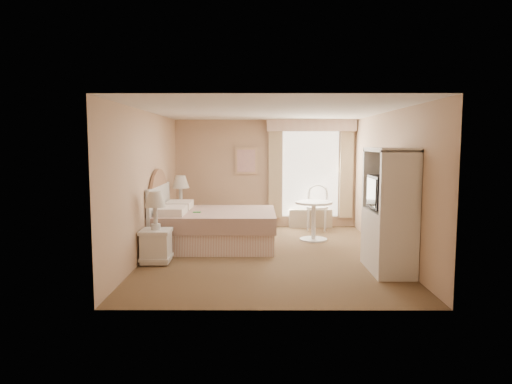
{
  "coord_description": "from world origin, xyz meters",
  "views": [
    {
      "loc": [
        -0.19,
        -7.91,
        1.94
      ],
      "look_at": [
        -0.21,
        0.3,
        1.07
      ],
      "focal_mm": 32.0,
      "sensor_mm": 36.0,
      "label": 1
    }
  ],
  "objects_px": {
    "nightstand_near": "(156,237)",
    "armoire": "(389,221)",
    "cafe_chair": "(317,204)",
    "bed": "(209,227)",
    "nightstand_far": "(181,212)",
    "round_table": "(314,214)"
  },
  "relations": [
    {
      "from": "nightstand_near",
      "to": "cafe_chair",
      "type": "height_order",
      "value": "nightstand_near"
    },
    {
      "from": "nightstand_far",
      "to": "bed",
      "type": "bearing_deg",
      "value": -58.89
    },
    {
      "from": "cafe_chair",
      "to": "nightstand_near",
      "type": "bearing_deg",
      "value": -123.84
    },
    {
      "from": "bed",
      "to": "cafe_chair",
      "type": "relative_size",
      "value": 2.22
    },
    {
      "from": "nightstand_near",
      "to": "round_table",
      "type": "height_order",
      "value": "nightstand_near"
    },
    {
      "from": "nightstand_near",
      "to": "cafe_chair",
      "type": "xyz_separation_m",
      "value": [
        3.01,
        2.97,
        0.16
      ]
    },
    {
      "from": "nightstand_near",
      "to": "cafe_chair",
      "type": "relative_size",
      "value": 1.13
    },
    {
      "from": "round_table",
      "to": "bed",
      "type": "bearing_deg",
      "value": -164.75
    },
    {
      "from": "nightstand_near",
      "to": "bed",
      "type": "bearing_deg",
      "value": 59.68
    },
    {
      "from": "round_table",
      "to": "armoire",
      "type": "xyz_separation_m",
      "value": [
        0.87,
        -2.24,
        0.26
      ]
    },
    {
      "from": "nightstand_far",
      "to": "cafe_chair",
      "type": "bearing_deg",
      "value": 9.85
    },
    {
      "from": "nightstand_far",
      "to": "armoire",
      "type": "xyz_separation_m",
      "value": [
        3.65,
        -2.89,
        0.31
      ]
    },
    {
      "from": "nightstand_near",
      "to": "round_table",
      "type": "relative_size",
      "value": 1.47
    },
    {
      "from": "nightstand_near",
      "to": "round_table",
      "type": "xyz_separation_m",
      "value": [
        2.79,
        1.81,
        0.09
      ]
    },
    {
      "from": "armoire",
      "to": "cafe_chair",
      "type": "bearing_deg",
      "value": 100.7
    },
    {
      "from": "bed",
      "to": "nightstand_near",
      "type": "distance_m",
      "value": 1.44
    },
    {
      "from": "armoire",
      "to": "nightstand_far",
      "type": "bearing_deg",
      "value": 141.67
    },
    {
      "from": "bed",
      "to": "armoire",
      "type": "bearing_deg",
      "value": -29.9
    },
    {
      "from": "bed",
      "to": "cafe_chair",
      "type": "height_order",
      "value": "bed"
    },
    {
      "from": "nightstand_far",
      "to": "round_table",
      "type": "xyz_separation_m",
      "value": [
        2.79,
        -0.64,
        0.05
      ]
    },
    {
      "from": "armoire",
      "to": "bed",
      "type": "bearing_deg",
      "value": 150.1
    },
    {
      "from": "nightstand_near",
      "to": "armoire",
      "type": "distance_m",
      "value": 3.69
    }
  ]
}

